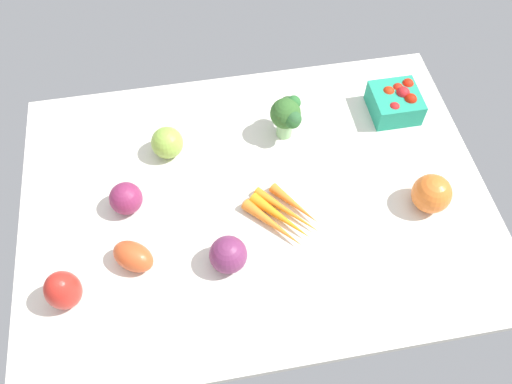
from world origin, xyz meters
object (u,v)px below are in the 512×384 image
object	(u,v)px
heirloom_tomato_orange	(432,194)
red_onion_near_basket	(228,255)
broccoli_head	(287,114)
berry_basket	(396,102)
heirloom_tomato_green	(167,143)
carrot_bunch	(283,216)
roma_tomato	(133,256)
red_onion_center	(126,198)
bell_pepper_red	(63,290)

from	to	relation	value
heirloom_tomato_orange	red_onion_near_basket	world-z (taller)	heirloom_tomato_orange
red_onion_near_basket	broccoli_head	bearing A→B (deg)	-120.49
heirloom_tomato_orange	berry_basket	bearing A→B (deg)	-92.60
heirloom_tomato_green	carrot_bunch	size ratio (longest dim) A/B	0.44
red_onion_near_basket	carrot_bunch	bearing A→B (deg)	-146.96
carrot_bunch	red_onion_near_basket	bearing A→B (deg)	33.04
roma_tomato	red_onion_near_basket	distance (cm)	19.34
red_onion_center	heirloom_tomato_green	size ratio (longest dim) A/B	0.96
roma_tomato	bell_pepper_red	size ratio (longest dim) A/B	0.95
red_onion_center	red_onion_near_basket	size ratio (longest dim) A/B	0.92
heirloom_tomato_green	broccoli_head	xyz separation A→B (cm)	(-28.42, -0.82, 3.24)
berry_basket	heirloom_tomato_green	bearing A→B (deg)	3.37
roma_tomato	berry_basket	bearing A→B (deg)	-117.10
broccoli_head	roma_tomato	bearing A→B (deg)	36.85
red_onion_center	berry_basket	world-z (taller)	berry_basket
carrot_bunch	roma_tomato	bearing A→B (deg)	8.95
carrot_bunch	red_onion_near_basket	size ratio (longest dim) A/B	2.20
heirloom_tomato_green	carrot_bunch	xyz separation A→B (cm)	(-22.84, 22.36, -2.51)
heirloom_tomato_green	berry_basket	bearing A→B (deg)	-176.63
heirloom_tomato_orange	heirloom_tomato_green	bearing A→B (deg)	-23.82
berry_basket	broccoli_head	size ratio (longest dim) A/B	1.05
bell_pepper_red	broccoli_head	distance (cm)	61.24
berry_basket	heirloom_tomato_green	size ratio (longest dim) A/B	1.53
heirloom_tomato_green	broccoli_head	distance (cm)	28.62
carrot_bunch	heirloom_tomato_green	bearing A→B (deg)	-44.38
heirloom_tomato_orange	broccoli_head	distance (cm)	36.67
bell_pepper_red	carrot_bunch	bearing A→B (deg)	-166.51
heirloom_tomato_orange	heirloom_tomato_green	distance (cm)	60.14
roma_tomato	bell_pepper_red	bearing A→B (deg)	61.52
carrot_bunch	red_onion_near_basket	distance (cm)	15.81
berry_basket	carrot_bunch	size ratio (longest dim) A/B	0.67
heirloom_tomato_orange	red_onion_near_basket	xyz separation A→B (cm)	(45.24, 6.57, -0.40)
roma_tomato	berry_basket	world-z (taller)	berry_basket
heirloom_tomato_green	red_onion_near_basket	bearing A→B (deg)	107.58
broccoli_head	red_onion_near_basket	distance (cm)	36.88
bell_pepper_red	heirloom_tomato_orange	bearing A→B (deg)	-173.42
red_onion_center	berry_basket	size ratio (longest dim) A/B	0.63
roma_tomato	red_onion_center	distance (cm)	13.86
red_onion_center	heirloom_tomato_green	xyz separation A→B (cm)	(-10.02, -13.58, 0.16)
heirloom_tomato_orange	red_onion_near_basket	distance (cm)	45.72
heirloom_tomato_orange	broccoli_head	world-z (taller)	broccoli_head
red_onion_center	red_onion_near_basket	xyz separation A→B (cm)	(-19.80, 17.27, 0.31)
roma_tomato	red_onion_center	bearing A→B (deg)	-48.95
roma_tomato	red_onion_center	xyz separation A→B (cm)	(0.79, -13.82, 0.67)
red_onion_center	carrot_bunch	distance (cm)	34.09
bell_pepper_red	red_onion_near_basket	distance (cm)	32.31
bell_pepper_red	red_onion_near_basket	bearing A→B (deg)	-175.81
broccoli_head	carrot_bunch	bearing A→B (deg)	76.46
red_onion_center	red_onion_near_basket	world-z (taller)	red_onion_near_basket
roma_tomato	heirloom_tomato_green	world-z (taller)	heirloom_tomato_green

